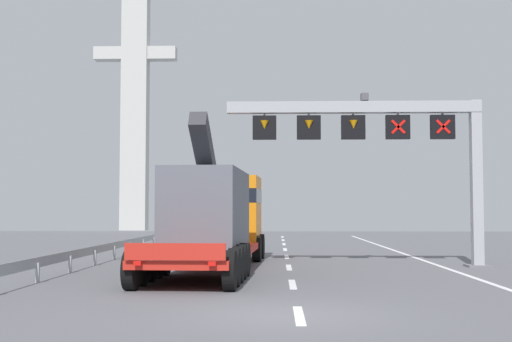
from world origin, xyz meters
name	(u,v)px	position (x,y,z in m)	size (l,w,h in m)	color
ground	(284,315)	(0.00, 0.00, 0.00)	(112.00, 112.00, 0.00)	#5B5B60
lane_markings	(287,257)	(0.32, 17.66, 0.01)	(0.20, 49.91, 0.01)	silver
edge_line_right	(443,267)	(6.20, 12.00, 0.01)	(0.20, 63.00, 0.01)	silver
overhead_lane_gantry	(384,134)	(4.05, 12.24, 5.16)	(10.11, 0.90, 6.73)	#9EA0A5
heavy_haul_truck_red	(217,215)	(-2.41, 11.55, 1.99)	(3.60, 14.16, 5.30)	red
guardrail_left	(104,249)	(-7.37, 14.11, 0.56)	(0.13, 32.21, 0.76)	#999EA3
bridge_pylon_distant	(135,84)	(-15.64, 59.42, 16.00)	(9.00, 2.00, 31.22)	#B7B7B2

